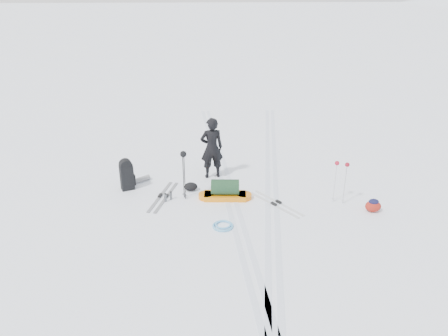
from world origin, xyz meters
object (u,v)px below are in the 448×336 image
(ski_poles_black, at_px, (183,160))
(expedition_rucksack, at_px, (129,175))
(pulk_sled, at_px, (225,191))
(skier, at_px, (212,148))

(ski_poles_black, bearing_deg, expedition_rucksack, 166.11)
(pulk_sled, bearing_deg, expedition_rucksack, 167.60)
(pulk_sled, xyz_separation_m, ski_poles_black, (-1.13, 0.07, 0.95))
(expedition_rucksack, relative_size, ski_poles_black, 0.66)
(skier, height_order, expedition_rucksack, skier)
(skier, relative_size, pulk_sled, 1.26)
(pulk_sled, xyz_separation_m, expedition_rucksack, (-2.78, 0.80, 0.21))
(skier, height_order, ski_poles_black, skier)
(skier, bearing_deg, ski_poles_black, 50.43)
(pulk_sled, bearing_deg, ski_poles_black, 179.97)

